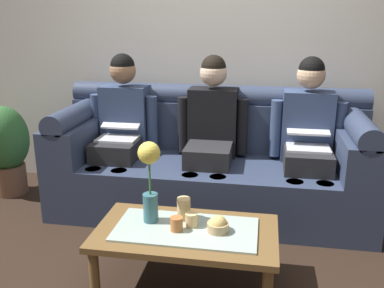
% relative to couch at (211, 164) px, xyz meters
% --- Properties ---
extents(back_wall_patterned, '(6.00, 0.12, 2.90)m').
position_rel_couch_xyz_m(back_wall_patterned, '(0.00, 0.53, 1.08)').
color(back_wall_patterned, silver).
rests_on(back_wall_patterned, ground_plane).
extents(couch, '(2.42, 0.88, 0.96)m').
position_rel_couch_xyz_m(couch, '(0.00, 0.00, 0.00)').
color(couch, '#2D3851').
rests_on(couch, ground_plane).
extents(person_left, '(0.56, 0.67, 1.22)m').
position_rel_couch_xyz_m(person_left, '(-0.73, -0.00, 0.29)').
color(person_left, '#232326').
rests_on(person_left, ground_plane).
extents(person_middle, '(0.56, 0.67, 1.22)m').
position_rel_couch_xyz_m(person_middle, '(0.00, -0.00, 0.29)').
color(person_middle, '#232326').
rests_on(person_middle, ground_plane).
extents(person_right, '(0.56, 0.67, 1.22)m').
position_rel_couch_xyz_m(person_right, '(0.73, -0.00, 0.29)').
color(person_right, '#232326').
rests_on(person_right, ground_plane).
extents(coffee_table, '(1.02, 0.57, 0.37)m').
position_rel_couch_xyz_m(coffee_table, '(0.00, -1.07, -0.05)').
color(coffee_table, brown).
rests_on(coffee_table, ground_plane).
extents(flower_vase, '(0.13, 0.13, 0.48)m').
position_rel_couch_xyz_m(flower_vase, '(-0.22, -1.02, 0.28)').
color(flower_vase, '#336672').
rests_on(flower_vase, coffee_table).
extents(snack_bowl, '(0.12, 0.12, 0.10)m').
position_rel_couch_xyz_m(snack_bowl, '(0.18, -1.07, 0.03)').
color(snack_bowl, tan).
rests_on(snack_bowl, coffee_table).
extents(cup_near_left, '(0.08, 0.08, 0.13)m').
position_rel_couch_xyz_m(cup_near_left, '(-0.04, -0.95, 0.06)').
color(cup_near_left, '#DBB77A').
rests_on(cup_near_left, coffee_table).
extents(cup_near_right, '(0.07, 0.07, 0.08)m').
position_rel_couch_xyz_m(cup_near_right, '(-0.05, -1.11, 0.04)').
color(cup_near_right, '#B26633').
rests_on(cup_near_right, coffee_table).
extents(cup_far_center, '(0.07, 0.07, 0.08)m').
position_rel_couch_xyz_m(cup_far_center, '(0.03, -1.04, 0.04)').
color(cup_far_center, '#DBB77A').
rests_on(cup_far_center, coffee_table).
extents(potted_plant, '(0.40, 0.40, 0.78)m').
position_rel_couch_xyz_m(potted_plant, '(-1.78, -0.01, 0.06)').
color(potted_plant, brown).
rests_on(potted_plant, ground_plane).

